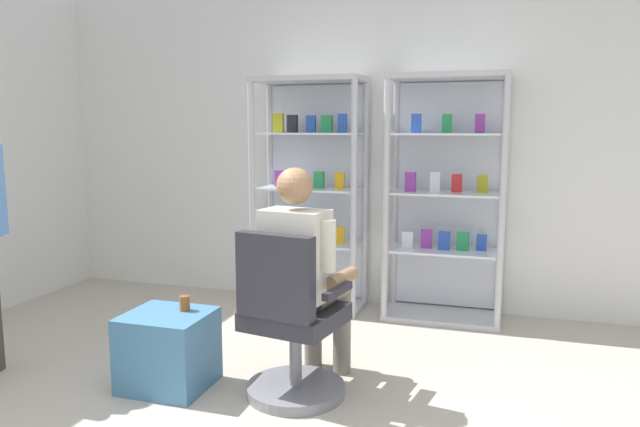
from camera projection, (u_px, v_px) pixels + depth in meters
back_wall at (383, 145)px, 4.97m from camera, size 6.00×0.10×2.70m
display_cabinet_left at (312, 192)px, 4.97m from camera, size 0.90×0.45×1.90m
display_cabinet_right at (446, 197)px, 4.65m from camera, size 0.90×0.45×1.90m
office_chair at (291, 331)px, 3.28m from camera, size 0.60×0.56×0.96m
seated_shopkeeper at (305, 268)px, 3.38m from camera, size 0.54×0.61×1.29m
storage_crate at (168, 350)px, 3.46m from camera, size 0.47×0.44×0.44m
tea_glass at (185, 303)px, 3.48m from camera, size 0.06×0.06×0.09m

